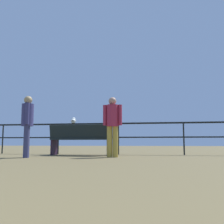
# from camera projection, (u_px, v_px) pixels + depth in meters

# --- Properties ---
(pier_railing) EXTENTS (22.09, 0.05, 1.00)m
(pier_railing) POSITION_uv_depth(u_px,v_px,m) (88.00, 131.00, 8.31)
(pier_railing) COLOR black
(pier_railing) RESTS_ON ground_plane
(bench_near_left) EXTENTS (1.83, 0.73, 0.89)m
(bench_near_left) POSITION_uv_depth(u_px,v_px,m) (80.00, 137.00, 7.52)
(bench_near_left) COLOR black
(bench_near_left) RESTS_ON ground_plane
(person_by_bench) EXTENTS (0.30, 0.46, 1.55)m
(person_by_bench) POSITION_uv_depth(u_px,v_px,m) (27.00, 122.00, 6.47)
(person_by_bench) COLOR navy
(person_by_bench) RESTS_ON ground_plane
(person_at_railing) EXTENTS (0.50, 0.30, 1.55)m
(person_at_railing) POSITION_uv_depth(u_px,v_px,m) (112.00, 122.00, 6.63)
(person_at_railing) COLOR #AB8F34
(person_at_railing) RESTS_ON ground_plane
(seagull_on_rail) EXTENTS (0.23, 0.44, 0.21)m
(seagull_on_rail) POSITION_uv_depth(u_px,v_px,m) (73.00, 121.00, 8.46)
(seagull_on_rail) COLOR silver
(seagull_on_rail) RESTS_ON pier_railing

